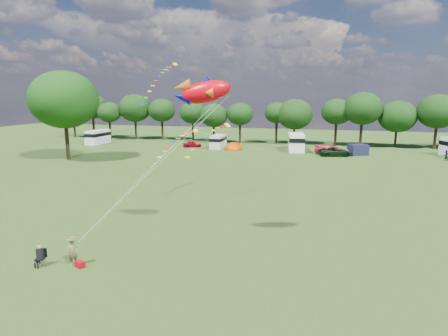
% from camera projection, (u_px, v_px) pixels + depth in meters
% --- Properties ---
extents(ground_plane, '(180.00, 180.00, 0.00)m').
position_uv_depth(ground_plane, '(190.00, 256.00, 22.91)').
color(ground_plane, black).
rests_on(ground_plane, ground).
extents(tree_line, '(102.98, 10.98, 10.27)m').
position_uv_depth(tree_line, '(313.00, 113.00, 72.45)').
color(tree_line, black).
rests_on(tree_line, ground).
extents(big_tree, '(10.00, 10.00, 13.28)m').
position_uv_depth(big_tree, '(64.00, 100.00, 55.38)').
color(big_tree, black).
rests_on(big_tree, ground).
extents(car_a, '(3.82, 2.56, 1.19)m').
position_uv_depth(car_a, '(192.00, 144.00, 70.68)').
color(car_a, maroon).
rests_on(car_a, ground).
extents(car_c, '(5.54, 3.68, 1.54)m').
position_uv_depth(car_c, '(331.00, 150.00, 61.93)').
color(car_c, '#B9173B').
rests_on(car_c, ground).
extents(car_d, '(5.70, 3.64, 1.44)m').
position_uv_depth(car_d, '(335.00, 152.00, 60.39)').
color(car_d, black).
rests_on(car_d, ground).
extents(campervan_a, '(2.53, 5.70, 2.77)m').
position_uv_depth(campervan_a, '(98.00, 137.00, 75.24)').
color(campervan_a, silver).
rests_on(campervan_a, ground).
extents(campervan_b, '(2.13, 4.93, 2.41)m').
position_uv_depth(campervan_b, '(218.00, 141.00, 69.48)').
color(campervan_b, silver).
rests_on(campervan_b, ground).
extents(campervan_c, '(3.41, 6.47, 3.03)m').
position_uv_depth(campervan_c, '(296.00, 142.00, 65.95)').
color(campervan_c, white).
rests_on(campervan_c, ground).
extents(tent_orange, '(3.32, 3.64, 2.60)m').
position_uv_depth(tent_orange, '(233.00, 150.00, 67.36)').
color(tent_orange, '#CE3700').
rests_on(tent_orange, ground).
extents(tent_greyblue, '(3.26, 3.57, 2.42)m').
position_uv_depth(tent_greyblue, '(353.00, 154.00, 62.76)').
color(tent_greyblue, slate).
rests_on(tent_greyblue, ground).
extents(awning_navy, '(3.44, 3.16, 1.74)m').
position_uv_depth(awning_navy, '(358.00, 150.00, 61.46)').
color(awning_navy, '#161A35').
rests_on(awning_navy, ground).
extents(kite_flyer, '(0.69, 0.64, 1.57)m').
position_uv_depth(kite_flyer, '(73.00, 252.00, 21.55)').
color(kite_flyer, brown).
rests_on(kite_flyer, ground).
extents(camp_chair, '(0.61, 0.62, 1.26)m').
position_uv_depth(camp_chair, '(40.00, 253.00, 21.50)').
color(camp_chair, '#99999E').
rests_on(camp_chair, ground).
extents(kite_bag, '(0.60, 0.51, 0.36)m').
position_uv_depth(kite_bag, '(80.00, 264.00, 21.38)').
color(kite_bag, '#AE0010').
rests_on(kite_bag, ground).
extents(fish_kite, '(3.87, 1.98, 2.02)m').
position_uv_depth(fish_kite, '(201.00, 92.00, 23.08)').
color(fish_kite, '#CA000C').
rests_on(fish_kite, ground).
extents(streamer_kite_a, '(3.34, 5.61, 5.77)m').
position_uv_depth(streamer_kite_a, '(162.00, 77.00, 50.61)').
color(streamer_kite_a, '#EEDC00').
rests_on(streamer_kite_a, ground).
extents(streamer_kite_b, '(4.26, 4.57, 3.78)m').
position_uv_depth(streamer_kite_b, '(179.00, 141.00, 44.69)').
color(streamer_kite_b, '#CFB109').
rests_on(streamer_kite_b, ground).
extents(streamer_kite_c, '(3.04, 4.94, 2.78)m').
position_uv_depth(streamer_kite_c, '(212.00, 135.00, 34.62)').
color(streamer_kite_c, '#FCFD00').
rests_on(streamer_kite_c, ground).
extents(walker_a, '(0.89, 0.68, 1.62)m').
position_uv_depth(walker_a, '(446.00, 156.00, 55.79)').
color(walker_a, black).
rests_on(walker_a, ground).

